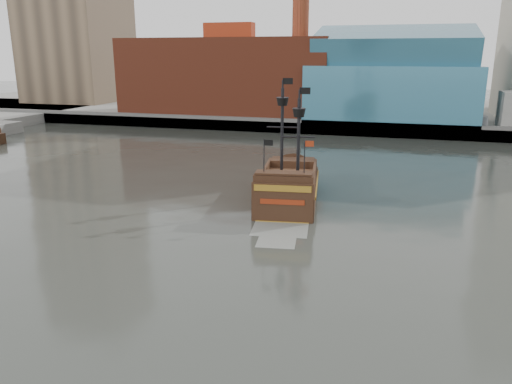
% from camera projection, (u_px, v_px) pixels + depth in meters
% --- Properties ---
extents(ground, '(400.00, 400.00, 0.00)m').
position_uv_depth(ground, '(187.00, 282.00, 31.60)').
color(ground, '#262823').
rests_on(ground, ground).
extents(promenade_far, '(220.00, 60.00, 2.00)m').
position_uv_depth(promenade_far, '(347.00, 112.00, 116.44)').
color(promenade_far, slate).
rests_on(promenade_far, ground).
extents(seawall, '(220.00, 1.00, 2.60)m').
position_uv_depth(seawall, '(329.00, 128.00, 89.07)').
color(seawall, '#4C4C49').
rests_on(seawall, ground).
extents(skyline, '(149.00, 45.00, 62.00)m').
position_uv_depth(skyline, '(375.00, 0.00, 101.86)').
color(skyline, brown).
rests_on(skyline, promenade_far).
extents(pirate_ship, '(7.32, 17.41, 12.63)m').
position_uv_depth(pirate_ship, '(288.00, 190.00, 48.71)').
color(pirate_ship, black).
rests_on(pirate_ship, ground).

